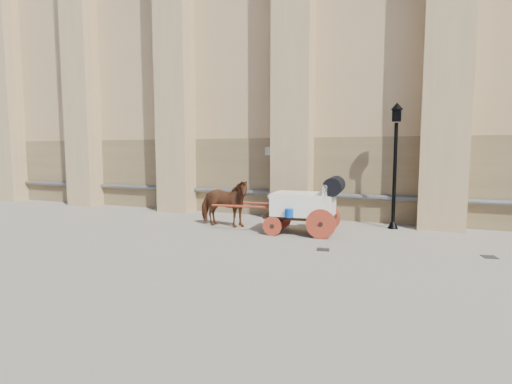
% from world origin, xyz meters
% --- Properties ---
extents(ground, '(90.00, 90.00, 0.00)m').
position_xyz_m(ground, '(0.00, 0.00, 0.00)').
color(ground, gray).
rests_on(ground, ground).
extents(horse, '(1.89, 0.90, 1.58)m').
position_xyz_m(horse, '(-2.63, 1.27, 0.79)').
color(horse, brown).
rests_on(horse, ground).
extents(carriage, '(4.07, 1.52, 1.75)m').
position_xyz_m(carriage, '(0.24, 1.24, 0.94)').
color(carriage, black).
rests_on(carriage, ground).
extents(street_lamp, '(0.38, 0.38, 4.03)m').
position_xyz_m(street_lamp, '(2.57, 3.12, 2.16)').
color(street_lamp, black).
rests_on(street_lamp, ground).
extents(drain_grate_near, '(0.38, 0.38, 0.01)m').
position_xyz_m(drain_grate_near, '(1.13, -0.52, 0.01)').
color(drain_grate_near, black).
rests_on(drain_grate_near, ground).
extents(drain_grate_far, '(0.38, 0.38, 0.01)m').
position_xyz_m(drain_grate_far, '(4.94, 0.28, 0.01)').
color(drain_grate_far, black).
rests_on(drain_grate_far, ground).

